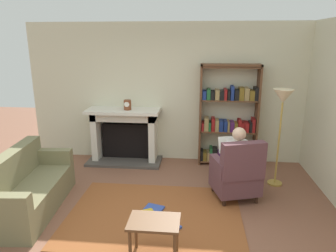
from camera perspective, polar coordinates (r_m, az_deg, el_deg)
name	(u,v)px	position (r m, az deg, el deg)	size (l,w,h in m)	color
ground	(151,228)	(4.25, -3.10, -18.20)	(14.00, 14.00, 0.00)	brown
back_wall	(170,93)	(6.15, 0.32, 6.06)	(5.60, 0.10, 2.70)	beige
area_rug	(155,215)	(4.50, -2.50, -16.03)	(2.40, 1.80, 0.01)	brown
fireplace	(125,133)	(6.23, -7.91, -1.33)	(1.45, 0.64, 1.07)	#4C4742
mantel_clock	(127,105)	(5.97, -7.47, 3.87)	(0.14, 0.14, 0.19)	brown
bookshelf	(229,119)	(6.03, 11.11, 1.31)	(1.11, 0.32, 1.94)	brown
armchair_reading	(237,174)	(4.82, 12.60, -8.53)	(0.79, 0.78, 0.97)	#331E14
seated_reader	(235,158)	(4.85, 12.19, -5.86)	(0.46, 0.59, 1.14)	silver
sofa_floral	(27,189)	(4.91, -24.51, -10.53)	(0.87, 1.76, 0.85)	#75714E
side_table	(154,227)	(3.54, -2.57, -18.05)	(0.56, 0.39, 0.48)	brown
scattered_books	(154,216)	(4.44, -2.64, -16.20)	(0.69, 0.71, 0.04)	gold
floor_lamp	(282,105)	(5.24, 20.31, 3.67)	(0.32, 0.32, 1.62)	#B7933F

